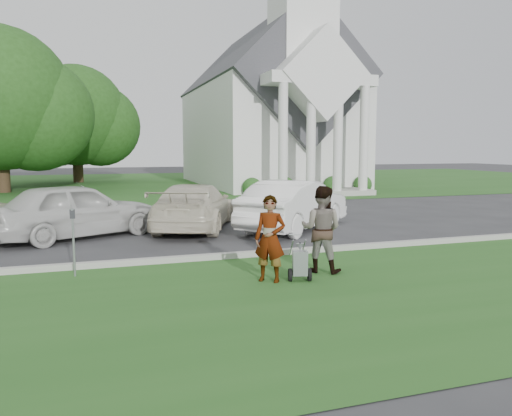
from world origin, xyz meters
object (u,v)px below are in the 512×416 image
person_left (270,239)px  car_c (195,206)px  car_d (295,205)px  parking_meter_near (73,234)px  car_b (76,210)px  tree_back (76,120)px  striping_cart (300,264)px  person_right (321,230)px  church (267,101)px

person_left → car_c: (-0.15, 6.88, -0.11)m
car_c → car_d: 3.27m
parking_meter_near → car_b: bearing=91.1°
tree_back → parking_meter_near: size_ratio=6.77×
parking_meter_near → car_c: 6.35m
striping_cart → person_right: person_right is taller
parking_meter_near → tree_back: bearing=91.2°
striping_cart → church: bearing=87.6°
tree_back → person_right: size_ratio=5.23×
car_b → car_c: car_b is taller
church → car_d: church is taller
person_right → car_d: person_right is taller
striping_cart → tree_back: bearing=114.4°
striping_cart → person_right: bearing=52.5°
car_d → car_b: bearing=43.4°
person_right → parking_meter_near: bearing=24.9°
car_c → parking_meter_near: bearing=78.4°
church → car_d: (-5.77, -19.09, -5.13)m
church → person_right: 25.99m
striping_cart → parking_meter_near: (-4.27, 1.75, 0.54)m
person_right → parking_meter_near: size_ratio=1.29×
parking_meter_near → car_c: bearing=56.1°
person_left → car_b: person_left is taller
car_b → car_c: size_ratio=0.94×
tree_back → striping_cart: tree_back is taller
car_b → car_c: (3.63, 0.51, -0.08)m
striping_cart → person_left: person_left is taller
person_right → person_left: bearing=55.6°
church → person_left: (-8.69, -24.81, -5.08)m
striping_cart → car_b: size_ratio=0.20×
striping_cart → car_b: 7.85m
church → parking_meter_near: bearing=-118.1°
car_d → tree_back: bearing=-25.6°
person_right → car_d: (1.61, 5.33, -0.11)m
car_b → parking_meter_near: bearing=154.8°
parking_meter_near → striping_cart: bearing=-22.2°
church → car_c: size_ratio=4.68×
parking_meter_near → person_left: bearing=-23.6°
person_left → striping_cart: bearing=23.0°
person_left → car_d: size_ratio=0.35×
car_b → tree_back: bearing=-25.0°
person_right → striping_cart: bearing=75.5°
parking_meter_near → person_right: bearing=-13.6°
car_b → car_c: bearing=-108.2°
person_right → car_c: bearing=-38.9°
church → person_left: bearing=-109.3°
car_b → car_d: size_ratio=0.99×
striping_cart → person_left: size_ratio=0.56×
car_d → person_right: bearing=122.0°
church → car_d: size_ratio=4.91×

